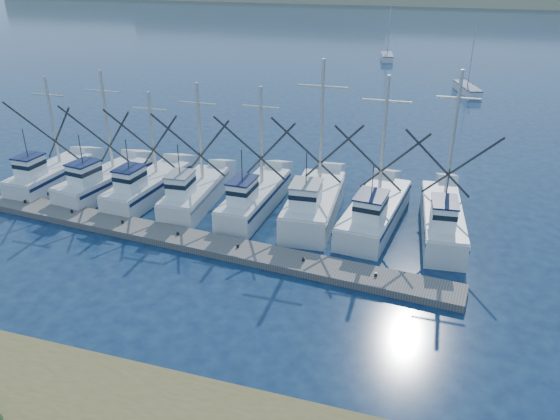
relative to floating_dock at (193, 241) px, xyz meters
name	(u,v)px	position (x,y,z in m)	size (l,w,h in m)	color
ground	(311,344)	(9.01, -6.80, -0.21)	(500.00, 500.00, 0.00)	#0C1835
floating_dock	(193,241)	(0.00, 0.00, 0.00)	(31.14, 2.08, 0.42)	#66605B
trawler_fleet	(242,198)	(1.16, 5.18, 0.77)	(30.52, 9.36, 9.94)	silver
sailboat_near	(467,89)	(15.30, 45.81, 0.28)	(3.53, 7.05, 8.10)	silver
sailboat_far	(387,57)	(2.70, 66.74, 0.29)	(2.71, 5.89, 8.10)	silver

